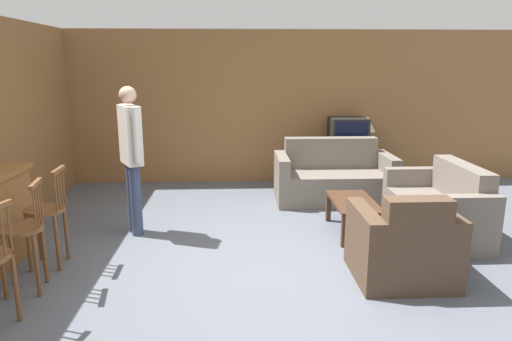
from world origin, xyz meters
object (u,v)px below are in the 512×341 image
(person_by_window, at_px, (131,152))
(tv, at_px, (348,134))
(loveseat_right, at_px, (438,209))
(table_lamp, at_px, (367,125))
(armchair_near, at_px, (403,247))
(coffee_table, at_px, (353,206))
(bar_chair_mid, at_px, (23,235))
(couch_far, at_px, (333,179))
(book_on_table, at_px, (360,205))
(tv_unit, at_px, (346,167))
(bar_chair_far, at_px, (47,216))

(person_by_window, bearing_deg, tv, 34.55)
(loveseat_right, distance_m, table_lamp, 2.50)
(armchair_near, height_order, loveseat_right, armchair_near)
(coffee_table, bearing_deg, bar_chair_mid, -158.35)
(couch_far, relative_size, armchair_near, 1.94)
(bar_chair_mid, height_order, tv, tv)
(book_on_table, bearing_deg, couch_far, 89.04)
(tv, xyz_separation_m, table_lamp, (0.33, 0.00, 0.15))
(bar_chair_mid, relative_size, book_on_table, 4.35)
(tv_unit, distance_m, book_on_table, 2.52)
(table_lamp, xyz_separation_m, person_by_window, (-3.46, -2.16, -0.01))
(person_by_window, bearing_deg, book_on_table, -6.86)
(book_on_table, relative_size, table_lamp, 0.42)
(book_on_table, height_order, person_by_window, person_by_window)
(table_lamp, bearing_deg, loveseat_right, -84.59)
(loveseat_right, xyz_separation_m, person_by_window, (-3.68, 0.23, 0.70))
(loveseat_right, relative_size, coffee_table, 1.53)
(tv_unit, bearing_deg, table_lamp, -0.00)
(coffee_table, bearing_deg, person_by_window, 177.68)
(bar_chair_far, relative_size, couch_far, 0.59)
(bar_chair_mid, xyz_separation_m, tv_unit, (3.80, 3.59, -0.23))
(tv_unit, height_order, book_on_table, tv_unit)
(bar_chair_far, xyz_separation_m, tv_unit, (3.80, 3.06, -0.23))
(table_lamp, bearing_deg, couch_far, -130.54)
(book_on_table, bearing_deg, armchair_near, -82.51)
(tv_unit, bearing_deg, coffee_table, -101.43)
(bar_chair_far, height_order, loveseat_right, bar_chair_far)
(couch_far, height_order, book_on_table, couch_far)
(bar_chair_far, xyz_separation_m, loveseat_right, (4.36, 0.67, -0.22))
(loveseat_right, relative_size, person_by_window, 0.82)
(book_on_table, bearing_deg, bar_chair_mid, -161.72)
(loveseat_right, height_order, person_by_window, person_by_window)
(bar_chair_mid, xyz_separation_m, couch_far, (3.40, 2.73, -0.21))
(couch_far, distance_m, armchair_near, 2.66)
(bar_chair_mid, xyz_separation_m, armchair_near, (3.51, 0.07, -0.21))
(loveseat_right, distance_m, tv, 2.51)
(armchair_near, relative_size, tv, 1.49)
(book_on_table, distance_m, table_lamp, 2.67)
(bar_chair_far, bearing_deg, table_lamp, 36.50)
(bar_chair_far, distance_m, person_by_window, 1.22)
(bar_chair_mid, xyz_separation_m, person_by_window, (0.68, 1.44, 0.48))
(tv_unit, xyz_separation_m, tv, (0.00, -0.00, 0.58))
(bar_chair_mid, height_order, book_on_table, bar_chair_mid)
(couch_far, xyz_separation_m, loveseat_right, (0.96, -1.52, -0.00))
(bar_chair_far, bearing_deg, person_by_window, 53.09)
(couch_far, bearing_deg, tv_unit, 64.58)
(coffee_table, relative_size, tv_unit, 1.00)
(bar_chair_far, height_order, table_lamp, table_lamp)
(armchair_near, xyz_separation_m, tv, (0.30, 3.52, 0.56))
(loveseat_right, height_order, table_lamp, table_lamp)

